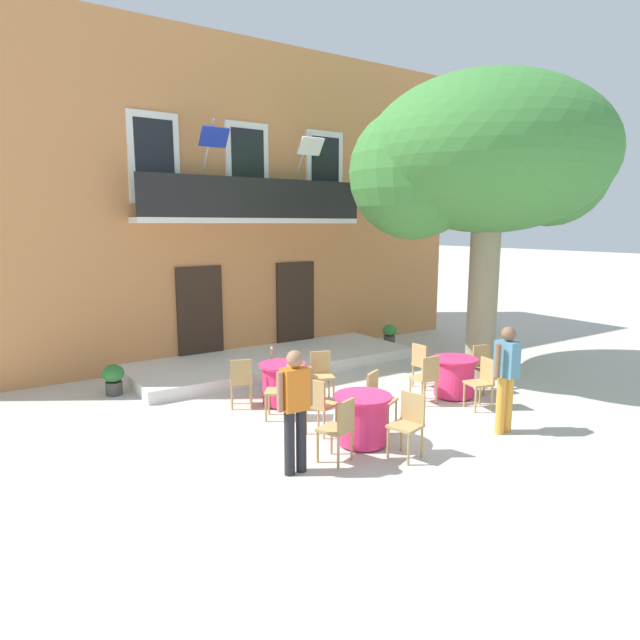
{
  "coord_description": "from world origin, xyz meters",
  "views": [
    {
      "loc": [
        -5.6,
        -7.07,
        3.24
      ],
      "look_at": [
        0.59,
        2.21,
        1.3
      ],
      "focal_mm": 30.72,
      "sensor_mm": 36.0,
      "label": 1
    }
  ],
  "objects_px": {
    "cafe_chair_middle_3": "(318,402)",
    "pedestrian_near_entrance": "(295,405)",
    "cafe_chair_front_1": "(277,366)",
    "ground_planter_left": "(113,378)",
    "cafe_chair_near_tree_0": "(482,380)",
    "cafe_table_middle": "(363,419)",
    "pedestrian_mid_plaza": "(506,373)",
    "plane_tree": "(485,161)",
    "cafe_chair_middle_2": "(378,396)",
    "cafe_table_front": "(283,383)",
    "cafe_chair_front_0": "(321,372)",
    "cafe_chair_front_3": "(282,388)",
    "cafe_chair_near_tree_3": "(426,376)",
    "cafe_chair_front_2": "(241,379)",
    "cafe_chair_middle_1": "(408,421)",
    "cafe_chair_middle_0": "(339,426)",
    "cafe_table_near_tree": "(454,377)",
    "cafe_chair_near_tree_2": "(423,362)",
    "ground_planter_right": "(389,334)",
    "cafe_chair_near_tree_1": "(484,365)"
  },
  "relations": [
    {
      "from": "cafe_chair_front_3",
      "to": "cafe_table_near_tree",
      "type": "bearing_deg",
      "value": -13.28
    },
    {
      "from": "cafe_chair_middle_2",
      "to": "ground_planter_right",
      "type": "height_order",
      "value": "cafe_chair_middle_2"
    },
    {
      "from": "cafe_chair_front_3",
      "to": "cafe_chair_near_tree_0",
      "type": "bearing_deg",
      "value": -25.41
    },
    {
      "from": "cafe_table_near_tree",
      "to": "cafe_chair_front_1",
      "type": "xyz_separation_m",
      "value": [
        -2.66,
        2.13,
        0.14
      ]
    },
    {
      "from": "cafe_table_front",
      "to": "cafe_chair_front_2",
      "type": "xyz_separation_m",
      "value": [
        -0.72,
        0.24,
        0.14
      ]
    },
    {
      "from": "cafe_chair_middle_1",
      "to": "cafe_chair_middle_3",
      "type": "relative_size",
      "value": 1.0
    },
    {
      "from": "cafe_chair_front_1",
      "to": "ground_planter_left",
      "type": "bearing_deg",
      "value": 149.38
    },
    {
      "from": "cafe_chair_near_tree_3",
      "to": "cafe_chair_front_1",
      "type": "xyz_separation_m",
      "value": [
        -1.91,
        2.15,
        0.0
      ]
    },
    {
      "from": "cafe_table_near_tree",
      "to": "ground_planter_right",
      "type": "height_order",
      "value": "cafe_table_near_tree"
    },
    {
      "from": "plane_tree",
      "to": "cafe_chair_middle_1",
      "type": "height_order",
      "value": "plane_tree"
    },
    {
      "from": "cafe_chair_near_tree_3",
      "to": "cafe_chair_middle_0",
      "type": "distance_m",
      "value": 3.03
    },
    {
      "from": "cafe_chair_near_tree_0",
      "to": "ground_planter_right",
      "type": "height_order",
      "value": "cafe_chair_near_tree_0"
    },
    {
      "from": "cafe_table_middle",
      "to": "cafe_chair_middle_1",
      "type": "distance_m",
      "value": 0.77
    },
    {
      "from": "cafe_chair_middle_2",
      "to": "pedestrian_near_entrance",
      "type": "height_order",
      "value": "pedestrian_near_entrance"
    },
    {
      "from": "plane_tree",
      "to": "cafe_chair_front_2",
      "type": "relative_size",
      "value": 6.86
    },
    {
      "from": "cafe_chair_middle_2",
      "to": "cafe_chair_front_0",
      "type": "distance_m",
      "value": 1.68
    },
    {
      "from": "cafe_chair_near_tree_0",
      "to": "cafe_table_middle",
      "type": "xyz_separation_m",
      "value": [
        -2.77,
        -0.09,
        -0.14
      ]
    },
    {
      "from": "cafe_chair_middle_3",
      "to": "pedestrian_mid_plaza",
      "type": "height_order",
      "value": "pedestrian_mid_plaza"
    },
    {
      "from": "cafe_chair_middle_3",
      "to": "pedestrian_near_entrance",
      "type": "distance_m",
      "value": 1.43
    },
    {
      "from": "cafe_chair_near_tree_3",
      "to": "cafe_chair_front_2",
      "type": "distance_m",
      "value": 3.36
    },
    {
      "from": "plane_tree",
      "to": "cafe_chair_middle_0",
      "type": "bearing_deg",
      "value": -158.83
    },
    {
      "from": "cafe_table_front",
      "to": "ground_planter_left",
      "type": "distance_m",
      "value": 3.35
    },
    {
      "from": "cafe_chair_near_tree_2",
      "to": "cafe_chair_near_tree_3",
      "type": "distance_m",
      "value": 1.0
    },
    {
      "from": "cafe_chair_front_1",
      "to": "cafe_chair_front_3",
      "type": "bearing_deg",
      "value": -116.33
    },
    {
      "from": "cafe_chair_middle_2",
      "to": "cafe_table_front",
      "type": "bearing_deg",
      "value": 110.61
    },
    {
      "from": "cafe_chair_near_tree_2",
      "to": "cafe_chair_front_2",
      "type": "distance_m",
      "value": 3.67
    },
    {
      "from": "cafe_table_middle",
      "to": "cafe_chair_front_0",
      "type": "bearing_deg",
      "value": 72.36
    },
    {
      "from": "cafe_chair_near_tree_3",
      "to": "pedestrian_near_entrance",
      "type": "bearing_deg",
      "value": -162.35
    },
    {
      "from": "cafe_chair_middle_2",
      "to": "cafe_chair_front_2",
      "type": "height_order",
      "value": "same"
    },
    {
      "from": "cafe_chair_middle_0",
      "to": "pedestrian_near_entrance",
      "type": "xyz_separation_m",
      "value": [
        -0.66,
        0.07,
        0.41
      ]
    },
    {
      "from": "cafe_table_middle",
      "to": "pedestrian_near_entrance",
      "type": "distance_m",
      "value": 1.47
    },
    {
      "from": "cafe_chair_near_tree_2",
      "to": "cafe_chair_near_tree_3",
      "type": "height_order",
      "value": "same"
    },
    {
      "from": "cafe_table_near_tree",
      "to": "cafe_chair_middle_2",
      "type": "relative_size",
      "value": 0.95
    },
    {
      "from": "cafe_chair_front_3",
      "to": "cafe_chair_middle_1",
      "type": "bearing_deg",
      "value": -72.98
    },
    {
      "from": "cafe_chair_near_tree_1",
      "to": "ground_planter_right",
      "type": "xyz_separation_m",
      "value": [
        1.12,
        4.1,
        -0.19
      ]
    },
    {
      "from": "cafe_chair_middle_1",
      "to": "cafe_chair_middle_3",
      "type": "xyz_separation_m",
      "value": [
        -0.61,
        1.38,
        0.0
      ]
    },
    {
      "from": "cafe_chair_near_tree_0",
      "to": "cafe_chair_front_1",
      "type": "bearing_deg",
      "value": 131.63
    },
    {
      "from": "pedestrian_mid_plaza",
      "to": "cafe_chair_middle_0",
      "type": "bearing_deg",
      "value": 169.25
    },
    {
      "from": "cafe_chair_front_0",
      "to": "cafe_chair_front_1",
      "type": "height_order",
      "value": "same"
    },
    {
      "from": "plane_tree",
      "to": "pedestrian_near_entrance",
      "type": "relative_size",
      "value": 3.75
    },
    {
      "from": "cafe_chair_near_tree_3",
      "to": "pedestrian_near_entrance",
      "type": "height_order",
      "value": "pedestrian_near_entrance"
    },
    {
      "from": "ground_planter_right",
      "to": "cafe_chair_middle_3",
      "type": "bearing_deg",
      "value": -140.43
    },
    {
      "from": "cafe_table_near_tree",
      "to": "pedestrian_near_entrance",
      "type": "xyz_separation_m",
      "value": [
        -4.21,
        -1.12,
        0.55
      ]
    },
    {
      "from": "cafe_chair_near_tree_0",
      "to": "cafe_chair_front_1",
      "type": "height_order",
      "value": "same"
    },
    {
      "from": "plane_tree",
      "to": "cafe_chair_near_tree_2",
      "type": "relative_size",
      "value": 6.86
    },
    {
      "from": "cafe_chair_middle_2",
      "to": "ground_planter_left",
      "type": "relative_size",
      "value": 1.52
    },
    {
      "from": "cafe_chair_near_tree_3",
      "to": "cafe_chair_near_tree_2",
      "type": "bearing_deg",
      "value": 49.53
    },
    {
      "from": "cafe_chair_middle_1",
      "to": "ground_planter_left",
      "type": "relative_size",
      "value": 1.52
    },
    {
      "from": "cafe_table_near_tree",
      "to": "cafe_chair_near_tree_0",
      "type": "bearing_deg",
      "value": -98.0
    },
    {
      "from": "plane_tree",
      "to": "ground_planter_left",
      "type": "height_order",
      "value": "plane_tree"
    }
  ]
}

